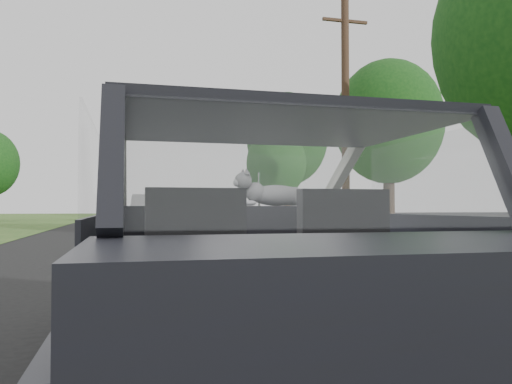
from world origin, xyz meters
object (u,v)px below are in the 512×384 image
subject_car (254,252)px  highway_sign (259,199)px  utility_pole (345,116)px  cat (277,194)px  other_car (153,213)px

subject_car → highway_sign: highway_sign is taller
subject_car → highway_sign: bearing=75.5°
subject_car → utility_pole: (6.47, 12.99, 3.42)m
subject_car → cat: size_ratio=6.68×
subject_car → highway_sign: size_ratio=1.43×
other_car → utility_pole: utility_pole is taller
subject_car → other_car: (0.09, 16.70, 0.01)m
subject_car → other_car: size_ratio=0.90×
cat → utility_pole: bearing=52.6°
highway_sign → utility_pole: (0.63, -9.55, 2.75)m
highway_sign → utility_pole: size_ratio=0.34×
cat → highway_sign: 22.59m
highway_sign → other_car: bearing=-123.2°
cat → utility_pole: size_ratio=0.07×
subject_car → cat: 0.80m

